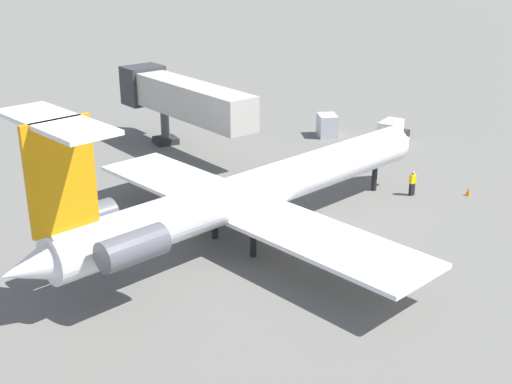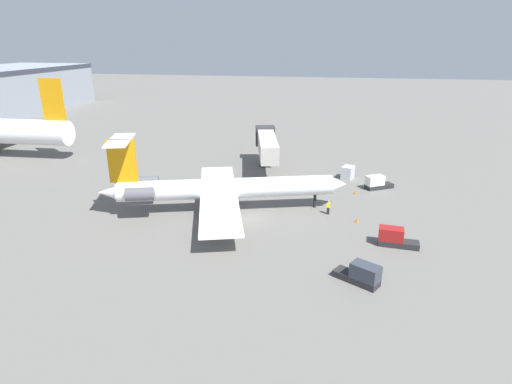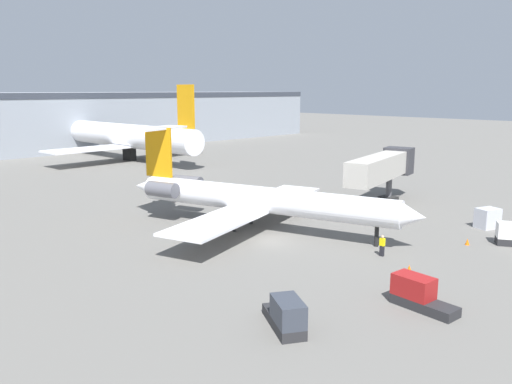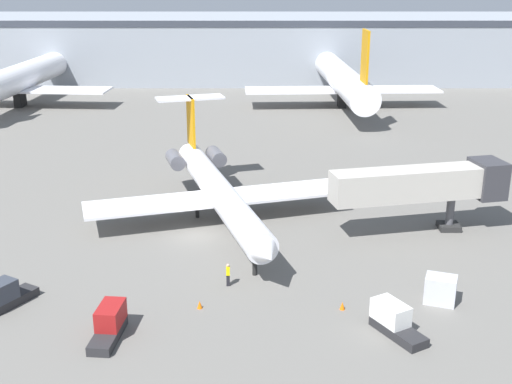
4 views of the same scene
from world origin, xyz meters
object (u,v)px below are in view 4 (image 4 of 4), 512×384
Objects in this scene: baggage_tug_trailing at (112,323)px; baggage_tug_spare at (397,321)px; traffic_cone_near at (203,304)px; parked_airliner_west_mid at (346,80)px; ground_crew_marshaller at (231,274)px; parked_airliner_west_end at (21,79)px; jet_bridge at (433,184)px; regional_jet at (219,187)px; baggage_tug_lead at (6,295)px; cargo_container_uld at (443,290)px; traffic_cone_mid at (345,306)px.

baggage_tug_trailing and baggage_tug_spare have the same top height.
traffic_cone_near is 69.15m from parked_airliner_west_mid.
ground_crew_marshaller is 65.43m from parked_airliner_west_mid.
parked_airliner_west_end reaches higher than ground_crew_marshaller.
parked_airliner_west_mid is at bearing -0.37° from parked_airliner_west_end.
jet_bridge reaches higher than baggage_tug_trailing.
regional_jet is at bearing -55.30° from parked_airliner_west_end.
baggage_tug_lead is 1.01× the size of baggage_tug_trailing.
traffic_cone_near is (-12.35, 3.08, -0.56)m from baggage_tug_spare.
regional_jet is 0.78× the size of parked_airliner_west_mid.
baggage_tug_trailing is at bearing -24.58° from baggage_tug_lead.
jet_bridge is 0.44× the size of parked_airliner_west_end.
cargo_container_uld is at bearing -52.37° from parked_airliner_west_end.
baggage_tug_lead is at bearing 155.42° from baggage_tug_trailing.
ground_crew_marshaller is at bearing -83.26° from regional_jet.
baggage_tug_lead and baggage_tug_spare have the same top height.
traffic_cone_mid is at bearing 12.57° from baggage_tug_trailing.
cargo_container_uld is at bearing 8.48° from traffic_cone_mid.
traffic_cone_mid is at bearing -56.62° from parked_airliner_west_end.
regional_jet is 17.30× the size of ground_crew_marshaller.
jet_bridge is 23.27m from traffic_cone_near.
parked_airliner_west_mid is at bearing 90.78° from jet_bridge.
traffic_cone_mid is (9.32, -16.71, -2.73)m from regional_jet.
baggage_tug_trailing is at bearing -144.30° from jet_bridge.
traffic_cone_mid is 67.49m from parked_airliner_west_mid.
parked_airliner_west_end is (-44.28, 67.20, 4.19)m from traffic_cone_mid.
parked_airliner_west_end is at bearing 112.69° from baggage_tug_trailing.
ground_crew_marshaller is (-16.68, -10.23, -3.47)m from jet_bridge.
traffic_cone_near is at bearing -0.65° from baggage_tug_lead.
baggage_tug_trailing is (-7.04, -6.81, -0.02)m from ground_crew_marshaller.
ground_crew_marshaller is 73.51m from parked_airliner_west_end.
parked_airliner_west_end reaches higher than cargo_container_uld.
baggage_tug_spare is at bearing -110.09° from jet_bridge.
traffic_cone_mid is (9.53, -0.15, 0.00)m from traffic_cone_near.
jet_bridge reaches higher than baggage_tug_lead.
ground_crew_marshaller is at bearing 148.70° from baggage_tug_spare.
baggage_tug_spare is 7.57× the size of traffic_cone_mid.
traffic_cone_mid is (22.68, -0.30, -0.56)m from baggage_tug_lead.
regional_jet is 18.52m from jet_bridge.
baggage_tug_spare is (12.14, -19.63, -2.17)m from regional_jet.
baggage_tug_lead is 73.46m from parked_airliner_west_mid.
traffic_cone_near is at bearing -117.81° from ground_crew_marshaller.
baggage_tug_trailing is at bearing -146.77° from traffic_cone_near.
jet_bridge is at bearing -89.22° from parked_airliner_west_mid.
baggage_tug_lead is at bearing -178.63° from cargo_container_uld.
parked_airliner_west_mid reaches higher than baggage_tug_trailing.
parked_airliner_west_end is (-34.96, 50.49, 1.46)m from regional_jet.
baggage_tug_lead is 1.00× the size of baggage_tug_spare.
baggage_tug_trailing reaches higher than traffic_cone_near.
cargo_container_uld is 16.31m from traffic_cone_near.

